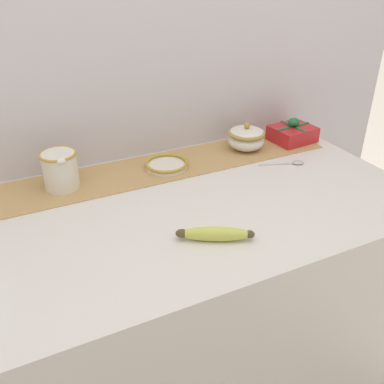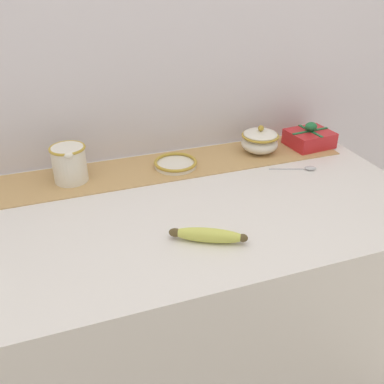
{
  "view_description": "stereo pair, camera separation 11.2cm",
  "coord_description": "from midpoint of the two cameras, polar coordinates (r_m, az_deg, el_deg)",
  "views": [
    {
      "loc": [
        -0.4,
        -0.9,
        1.51
      ],
      "look_at": [
        0.03,
        -0.03,
        0.96
      ],
      "focal_mm": 40.0,
      "sensor_mm": 36.0,
      "label": 1
    },
    {
      "loc": [
        -0.3,
        -0.94,
        1.51
      ],
      "look_at": [
        0.03,
        -0.03,
        0.96
      ],
      "focal_mm": 40.0,
      "sensor_mm": 36.0,
      "label": 2
    }
  ],
  "objects": [
    {
      "name": "banana",
      "position": [
        1.01,
        5.32,
        -5.86
      ],
      "size": [
        0.18,
        0.11,
        0.04
      ],
      "rotation": [
        0.0,
        0.0,
        -0.48
      ],
      "color": "#CCD156",
      "rests_on": "countertop"
    },
    {
      "name": "small_dish",
      "position": [
        1.35,
        0.15,
        3.77
      ],
      "size": [
        0.14,
        0.14,
        0.02
      ],
      "color": "white",
      "rests_on": "countertop"
    },
    {
      "name": "table_runner",
      "position": [
        1.35,
        -2.4,
        3.19
      ],
      "size": [
        1.22,
        0.21,
        0.0
      ],
      "primitive_type": "cube",
      "color": "tan",
      "rests_on": "countertop"
    },
    {
      "name": "back_wall",
      "position": [
        1.38,
        -4.39,
        16.44
      ],
      "size": [
        2.13,
        0.04,
        2.4
      ],
      "primitive_type": "cube",
      "color": "silver",
      "rests_on": "ground_plane"
    },
    {
      "name": "countertop",
      "position": [
        1.44,
        0.95,
        -17.4
      ],
      "size": [
        1.33,
        0.7,
        0.91
      ],
      "primitive_type": "cube",
      "color": "silver",
      "rests_on": "ground_plane"
    },
    {
      "name": "sugar_bowl",
      "position": [
        1.47,
        11.21,
        6.68
      ],
      "size": [
        0.13,
        0.13,
        0.09
      ],
      "color": "white",
      "rests_on": "countertop"
    },
    {
      "name": "cream_pitcher",
      "position": [
        1.28,
        -13.69,
        3.79
      ],
      "size": [
        0.1,
        0.12,
        0.11
      ],
      "color": "white",
      "rests_on": "countertop"
    },
    {
      "name": "spoon",
      "position": [
        1.4,
        17.34,
        2.98
      ],
      "size": [
        0.14,
        0.06,
        0.01
      ],
      "rotation": [
        0.0,
        0.0,
        -0.35
      ],
      "color": "#B7B7BC",
      "rests_on": "countertop"
    },
    {
      "name": "gift_box",
      "position": [
        1.57,
        17.39,
        6.87
      ],
      "size": [
        0.16,
        0.14,
        0.09
      ],
      "rotation": [
        0.0,
        0.0,
        0.09
      ],
      "color": "red",
      "rests_on": "countertop"
    }
  ]
}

